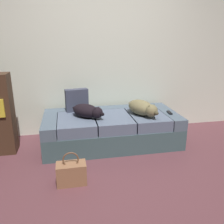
{
  "coord_description": "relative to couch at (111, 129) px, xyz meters",
  "views": [
    {
      "loc": [
        -0.62,
        -2.15,
        1.53
      ],
      "look_at": [
        0.0,
        1.01,
        0.51
      ],
      "focal_mm": 37.43,
      "sensor_mm": 36.0,
      "label": 1
    }
  ],
  "objects": [
    {
      "name": "handbag",
      "position": [
        -0.63,
        -0.95,
        -0.1
      ],
      "size": [
        0.32,
        0.18,
        0.38
      ],
      "color": "#926243",
      "rests_on": "ground"
    },
    {
      "name": "couch",
      "position": [
        0.0,
        0.0,
        0.0
      ],
      "size": [
        1.97,
        0.94,
        0.46
      ],
      "color": "#3E575A",
      "rests_on": "ground"
    },
    {
      "name": "tv_remote",
      "position": [
        0.86,
        -0.13,
        0.24
      ],
      "size": [
        0.06,
        0.15,
        0.02
      ],
      "primitive_type": "cube",
      "rotation": [
        0.0,
        0.0,
        -0.13
      ],
      "color": "black",
      "rests_on": "couch"
    },
    {
      "name": "back_wall",
      "position": [
        0.0,
        0.6,
        1.17
      ],
      "size": [
        6.4,
        0.1,
        2.8
      ],
      "primitive_type": "cube",
      "color": "silver",
      "rests_on": "ground"
    },
    {
      "name": "ground_plane",
      "position": [
        0.0,
        -1.06,
        -0.23
      ],
      "size": [
        10.0,
        10.0,
        0.0
      ],
      "primitive_type": "plane",
      "color": "brown"
    },
    {
      "name": "throw_pillow",
      "position": [
        -0.48,
        0.27,
        0.4
      ],
      "size": [
        0.35,
        0.17,
        0.34
      ],
      "primitive_type": "cube",
      "rotation": [
        0.0,
        0.0,
        0.16
      ],
      "color": "#3B3F53",
      "rests_on": "couch"
    },
    {
      "name": "dog_tan",
      "position": [
        0.44,
        -0.12,
        0.34
      ],
      "size": [
        0.43,
        0.6,
        0.21
      ],
      "color": "olive",
      "rests_on": "couch"
    },
    {
      "name": "dog_dark",
      "position": [
        -0.35,
        -0.08,
        0.33
      ],
      "size": [
        0.48,
        0.46,
        0.19
      ],
      "color": "black",
      "rests_on": "couch"
    }
  ]
}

